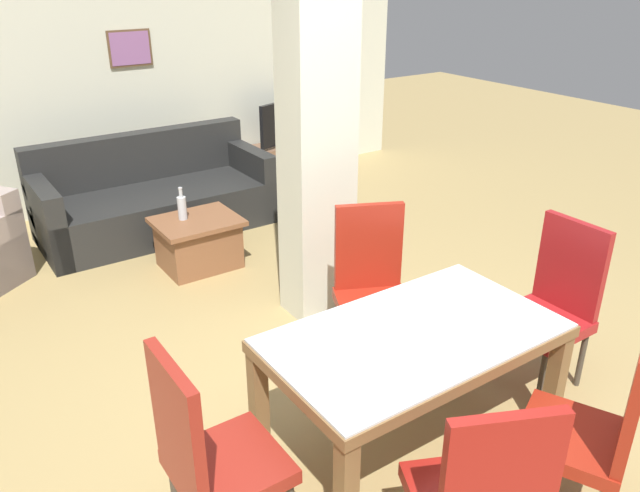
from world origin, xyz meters
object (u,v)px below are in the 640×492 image
at_px(dining_chair_near_right, 598,423).
at_px(sofa, 155,200).
at_px(coffee_table, 198,242).
at_px(tv_screen, 291,122).
at_px(dining_chair_far_right, 372,283).
at_px(dining_table, 413,358).
at_px(dining_chair_head_right, 554,300).
at_px(tv_stand, 291,159).
at_px(bottle, 182,207).
at_px(dining_chair_head_left, 208,452).

height_order(dining_chair_near_right, sofa, dining_chair_near_right).
xyz_separation_m(coffee_table, tv_screen, (1.98, 1.68, 0.44)).
xyz_separation_m(dining_chair_far_right, dining_chair_near_right, (-0.00, -1.60, 0.00)).
height_order(dining_table, sofa, sofa).
distance_m(dining_chair_head_right, coffee_table, 2.92).
height_order(dining_chair_near_right, tv_stand, dining_chair_near_right).
bearing_deg(tv_screen, sofa, 1.38).
distance_m(dining_chair_far_right, dining_chair_near_right, 1.60).
bearing_deg(tv_screen, dining_chair_head_right, 61.43).
bearing_deg(dining_table, dining_chair_far_right, 65.00).
xyz_separation_m(dining_chair_head_right, coffee_table, (-1.14, 2.67, -0.32)).
bearing_deg(tv_screen, dining_table, 47.94).
relative_size(dining_chair_far_right, bottle, 3.70).
bearing_deg(coffee_table, dining_chair_far_right, -78.52).
bearing_deg(dining_chair_head_left, sofa, 162.98).
distance_m(tv_stand, tv_screen, 0.46).
distance_m(dining_chair_far_right, sofa, 2.91).
bearing_deg(dining_table, bottle, 92.04).
bearing_deg(coffee_table, dining_chair_near_right, -83.76).
bearing_deg(dining_chair_head_right, bottle, 24.22).
bearing_deg(tv_stand, tv_screen, 0.00).
bearing_deg(bottle, dining_chair_head_left, -110.72).
distance_m(dining_chair_far_right, tv_screen, 3.90).
relative_size(dining_chair_far_right, dining_chair_near_right, 1.00).
bearing_deg(dining_table, dining_chair_head_left, 180.00).
bearing_deg(dining_chair_head_right, tv_screen, -10.83).
xyz_separation_m(dining_chair_head_right, dining_chair_near_right, (-0.76, -0.81, 0.00)).
distance_m(dining_table, dining_chair_near_right, 0.89).
height_order(dining_table, dining_chair_head_left, dining_chair_head_left).
distance_m(dining_table, tv_stand, 4.79).
relative_size(sofa, tv_screen, 2.21).
height_order(dining_chair_head_left, bottle, dining_chair_head_left).
bearing_deg(bottle, dining_chair_near_right, -82.47).
distance_m(coffee_table, bottle, 0.34).
relative_size(coffee_table, tv_stand, 0.61).
bearing_deg(dining_table, coffee_table, 90.20).
bearing_deg(dining_chair_far_right, sofa, -57.44).
height_order(dining_chair_head_right, sofa, dining_chair_head_right).
bearing_deg(tv_screen, bottle, 20.30).
bearing_deg(tv_stand, dining_chair_head_right, -100.83).
bearing_deg(bottle, tv_stand, 38.03).
bearing_deg(dining_chair_head_left, dining_chair_near_right, 61.80).
bearing_deg(dining_chair_head_left, dining_table, 90.00).
relative_size(dining_chair_head_left, sofa, 0.48).
relative_size(dining_chair_near_right, tv_screen, 1.05).
distance_m(dining_chair_near_right, coffee_table, 3.51).
xyz_separation_m(dining_table, dining_chair_near_right, (0.37, -0.81, -0.03)).
relative_size(tv_stand, tv_screen, 1.16).
xyz_separation_m(tv_stand, tv_screen, (0.00, 0.00, 0.46)).
bearing_deg(tv_screen, dining_chair_far_right, 48.10).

